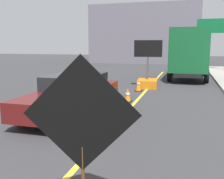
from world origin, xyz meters
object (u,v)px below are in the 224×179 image
box_truck (189,53)px  traffic_cone_far_lane (128,95)px  traffic_cone_mid_lane (113,110)px  traffic_cone_near_sign (91,140)px  pickup_car (74,94)px  roadwork_sign (82,117)px  traffic_cone_curbside (139,84)px  arrow_board_trailer (147,79)px  highway_guide_sign (218,34)px

box_truck → traffic_cone_far_lane: 9.08m
traffic_cone_mid_lane → traffic_cone_near_sign: bearing=-85.3°
box_truck → pickup_car: 11.67m
roadwork_sign → traffic_cone_curbside: 10.33m
box_truck → traffic_cone_curbside: 6.63m
pickup_car → traffic_cone_mid_lane: 1.75m
arrow_board_trailer → traffic_cone_far_lane: (-0.23, -4.20, -0.19)m
arrow_board_trailer → traffic_cone_mid_lane: 7.04m
traffic_cone_curbside → traffic_cone_mid_lane: bearing=-88.4°
traffic_cone_mid_lane → traffic_cone_far_lane: bearing=92.9°
traffic_cone_near_sign → traffic_cone_mid_lane: traffic_cone_mid_lane is taller
traffic_cone_mid_lane → traffic_cone_far_lane: 2.85m
highway_guide_sign → traffic_cone_near_sign: bearing=-102.8°
roadwork_sign → box_truck: bearing=84.8°
arrow_board_trailer → traffic_cone_near_sign: 9.66m
roadwork_sign → traffic_cone_mid_lane: bearing=100.9°
traffic_cone_far_lane → traffic_cone_curbside: bearing=90.2°
roadwork_sign → pickup_car: size_ratio=0.45×
highway_guide_sign → traffic_cone_far_lane: 16.36m
pickup_car → traffic_cone_curbside: pickup_car is taller
roadwork_sign → highway_guide_sign: highway_guide_sign is taller
arrow_board_trailer → pickup_car: bearing=-104.7°
highway_guide_sign → box_truck: bearing=-110.7°
pickup_car → traffic_cone_far_lane: (1.48, 2.32, -0.41)m
box_truck → pickup_car: size_ratio=1.30×
highway_guide_sign → traffic_cone_far_lane: size_ratio=8.35×
box_truck → traffic_cone_curbside: size_ratio=9.18×
arrow_board_trailer → highway_guide_sign: 12.41m
pickup_car → traffic_cone_mid_lane: pickup_car is taller
roadwork_sign → box_truck: (1.48, 16.15, 0.40)m
arrow_board_trailer → box_truck: (2.31, 4.37, 1.39)m
traffic_cone_mid_lane → traffic_cone_far_lane: (-0.15, 2.84, -0.03)m
arrow_board_trailer → traffic_cone_far_lane: bearing=-93.2°
traffic_cone_far_lane → traffic_cone_curbside: 2.64m
traffic_cone_near_sign → traffic_cone_curbside: (-0.37, 8.10, 0.07)m
pickup_car → arrow_board_trailer: bearing=75.3°
pickup_car → traffic_cone_near_sign: size_ratio=8.60×
highway_guide_sign → traffic_cone_mid_lane: bearing=-105.2°
highway_guide_sign → traffic_cone_near_sign: size_ratio=8.27×
pickup_car → traffic_cone_curbside: bearing=73.5°
traffic_cone_near_sign → roadwork_sign: bearing=-71.8°
arrow_board_trailer → pickup_car: size_ratio=0.52×
highway_guide_sign → traffic_cone_mid_lane: (-4.91, -18.09, -3.10)m
traffic_cone_far_lane → box_truck: bearing=73.5°
highway_guide_sign → traffic_cone_far_lane: highway_guide_sign is taller
highway_guide_sign → traffic_cone_far_lane: bearing=-108.4°
traffic_cone_near_sign → traffic_cone_far_lane: bearing=93.8°
pickup_car → traffic_cone_near_sign: (1.84, -3.13, -0.40)m
box_truck → arrow_board_trailer: bearing=-117.8°
box_truck → pickup_car: bearing=-110.2°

